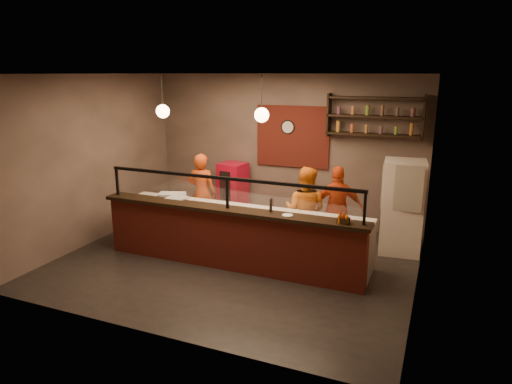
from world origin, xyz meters
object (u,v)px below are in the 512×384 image
at_px(pizza_dough, 252,210).
at_px(pepper_mill, 271,205).
at_px(cook_right, 338,208).
at_px(cook_mid, 305,211).
at_px(wall_clock, 288,127).
at_px(condiment_caddy, 343,220).
at_px(cook_left, 202,193).
at_px(red_cooler, 233,191).
at_px(fridge, 402,207).

bearing_deg(pizza_dough, pepper_mill, -40.20).
relative_size(cook_right, pizza_dough, 3.09).
bearing_deg(cook_mid, wall_clock, -58.17).
bearing_deg(pizza_dough, cook_mid, 38.39).
bearing_deg(condiment_caddy, cook_mid, 128.16).
bearing_deg(cook_left, pepper_mill, 139.75).
distance_m(cook_left, cook_right, 2.82).
relative_size(wall_clock, condiment_caddy, 1.86).
bearing_deg(red_cooler, wall_clock, 24.63).
relative_size(wall_clock, cook_mid, 0.19).
bearing_deg(wall_clock, pizza_dough, -87.08).
bearing_deg(fridge, pepper_mill, -141.85).
bearing_deg(condiment_caddy, pepper_mill, 174.00).
bearing_deg(cook_left, wall_clock, -144.13).
bearing_deg(fridge, cook_left, 179.79).
distance_m(fridge, pepper_mill, 2.60).
relative_size(fridge, red_cooler, 1.33).
relative_size(cook_left, red_cooler, 1.27).
height_order(cook_left, condiment_caddy, cook_left).
xyz_separation_m(cook_mid, cook_right, (0.50, 0.41, -0.01)).
distance_m(cook_mid, pizza_dough, 1.00).
height_order(fridge, pepper_mill, fridge).
bearing_deg(red_cooler, condiment_caddy, -30.08).
relative_size(cook_mid, pepper_mill, 7.45).
height_order(wall_clock, cook_right, wall_clock).
distance_m(red_cooler, pepper_mill, 3.02).
relative_size(cook_mid, cook_right, 1.02).
bearing_deg(cook_mid, fridge, -152.66).
bearing_deg(red_cooler, cook_mid, -22.74).
distance_m(cook_left, condiment_caddy, 3.61).
distance_m(red_cooler, condiment_caddy, 3.92).
xyz_separation_m(wall_clock, pepper_mill, (0.63, -2.68, -0.93)).
relative_size(fridge, pizza_dough, 3.35).
height_order(cook_mid, red_cooler, cook_mid).
height_order(wall_clock, red_cooler, wall_clock).
bearing_deg(condiment_caddy, cook_left, 154.55).
bearing_deg(fridge, pizza_dough, -155.99).
height_order(cook_mid, fridge, fridge).
bearing_deg(pepper_mill, cook_mid, 75.70).
distance_m(cook_left, pizza_dough, 1.83).
relative_size(pizza_dough, condiment_caddy, 3.18).
height_order(wall_clock, fridge, wall_clock).
height_order(cook_left, cook_right, cook_left).
bearing_deg(wall_clock, condiment_caddy, -56.93).
xyz_separation_m(cook_mid, pizza_dough, (-0.78, -0.62, 0.10)).
distance_m(wall_clock, cook_right, 2.26).
distance_m(wall_clock, cook_left, 2.29).
xyz_separation_m(cook_left, red_cooler, (0.26, 0.95, -0.18)).
distance_m(wall_clock, pepper_mill, 2.90).
distance_m(cook_mid, condiment_caddy, 1.53).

